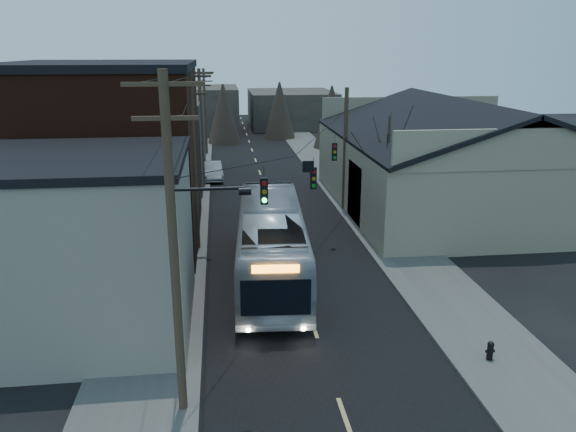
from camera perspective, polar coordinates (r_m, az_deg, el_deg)
name	(u,v)px	position (r m, az deg, el deg)	size (l,w,h in m)	color
road_surface	(267,194)	(44.11, -2.12, 2.24)	(9.00, 110.00, 0.02)	black
sidewalk_left	(183,196)	(44.05, -10.58, 2.01)	(4.00, 110.00, 0.12)	#474744
sidewalk_right	(348,191)	(45.09, 6.15, 2.54)	(4.00, 110.00, 0.12)	#474744
building_clapboard	(84,248)	(23.47, -19.99, -3.03)	(8.00, 8.00, 7.00)	slate
building_brick	(107,158)	(33.73, -17.94, 5.61)	(10.00, 12.00, 10.00)	#32150B
building_left_far	(149,140)	(49.50, -13.90, 7.48)	(9.00, 14.00, 7.00)	#2F2B26
warehouse	(454,169)	(41.88, 16.53, 4.55)	(16.16, 20.60, 7.73)	gray
building_far_left	(201,110)	(78.01, -8.87, 10.61)	(10.00, 12.00, 6.00)	#2F2B26
building_far_right	(291,109)	(83.67, 0.33, 10.86)	(12.00, 14.00, 5.00)	#2F2B26
bare_tree	(387,175)	(34.88, 9.99, 4.17)	(0.40, 0.40, 7.20)	black
utility_lines	(227,145)	(37.20, -6.23, 7.22)	(11.24, 45.28, 10.50)	#382B1E
bus	(271,242)	(27.66, -1.72, -2.66)	(3.11, 13.31, 3.71)	#A7ABB3
parked_car	(212,171)	(49.41, -7.70, 4.57)	(1.60, 4.59, 1.51)	#98999F
fire_hydrant	(490,350)	(22.19, 19.86, -12.67)	(0.33, 0.25, 0.72)	black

